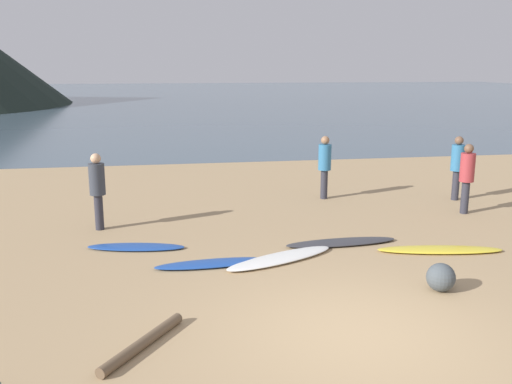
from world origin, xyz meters
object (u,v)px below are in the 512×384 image
person_1 (457,163)px  surfboard_4 (440,250)px  surfboard_1 (212,263)px  surfboard_2 (280,258)px  driftwood_log (143,343)px  beach_rock_near (441,277)px  person_0 (325,162)px  surfboard_3 (341,242)px  person_2 (467,173)px  person_3 (97,185)px  surfboard_0 (136,247)px

person_1 → surfboard_4: bearing=-122.2°
surfboard_1 → surfboard_4: 4.55m
surfboard_2 → surfboard_4: size_ratio=0.96×
driftwood_log → beach_rock_near: (4.77, 1.13, 0.16)m
driftwood_log → person_0: bearing=58.6°
surfboard_3 → person_2: 4.38m
surfboard_3 → surfboard_4: bearing=-26.5°
person_3 → driftwood_log: (1.08, -5.75, -0.95)m
surfboard_2 → driftwood_log: 3.92m
person_0 → driftwood_log: person_0 is taller
surfboard_0 → surfboard_4: (5.97, -1.23, 0.01)m
surfboard_1 → surfboard_2: 1.31m
surfboard_2 → beach_rock_near: bearing=-64.4°
surfboard_2 → person_2: size_ratio=1.37×
surfboard_0 → person_1: 9.04m
surfboard_0 → beach_rock_near: size_ratio=4.19×
beach_rock_near → person_1: bearing=59.3°
surfboard_0 → beach_rock_near: 5.88m
driftwood_log → surfboard_2: bearing=50.4°
person_0 → person_2: bearing=85.0°
person_1 → surfboard_1: bearing=-150.1°
surfboard_0 → beach_rock_near: bearing=-21.1°
person_3 → person_0: bearing=-168.2°
person_0 → beach_rock_near: size_ratio=3.71×
surfboard_4 → driftwood_log: (-5.74, -2.98, 0.03)m
person_2 → person_0: bearing=178.6°
surfboard_0 → driftwood_log: bearing=-76.3°
person_2 → beach_rock_near: size_ratio=3.72×
surfboard_1 → surfboard_3: 2.88m
surfboard_0 → surfboard_1: 1.89m
surfboard_1 → person_0: 6.11m
surfboard_2 → person_0: bearing=40.0°
surfboard_1 → driftwood_log: driftwood_log is taller
surfboard_4 → beach_rock_near: bearing=-107.7°
person_3 → beach_rock_near: (5.86, -4.62, -0.79)m
surfboard_0 → surfboard_4: bearing=-1.1°
surfboard_4 → person_1: 4.91m
person_1 → beach_rock_near: 6.94m
surfboard_3 → person_0: bearing=75.9°
surfboard_3 → surfboard_4: surfboard_3 is taller
surfboard_1 → person_3: (-2.27, 2.79, 0.98)m
surfboard_4 → person_0: bearing=111.1°
person_0 → person_1: (3.52, -0.76, 0.01)m
person_3 → surfboard_4: bearing=150.3°
person_3 → surfboard_3: bearing=150.9°
surfboard_1 → beach_rock_near: (3.58, -1.83, 0.19)m
surfboard_4 → driftwood_log: size_ratio=1.49×
driftwood_log → surfboard_4: bearing=27.5°
surfboard_0 → surfboard_1: surfboard_1 is taller
person_0 → person_1: person_1 is taller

